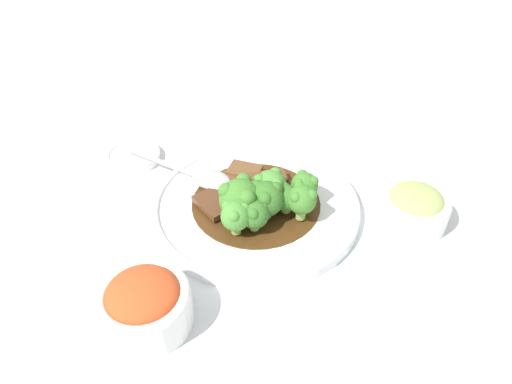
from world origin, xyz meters
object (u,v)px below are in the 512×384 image
object	(u,v)px
broccoli_floret_4	(236,216)
side_bowl_appetizer	(415,207)
broccoli_floret_7	(254,213)
broccoli_floret_6	(304,185)
beef_strip_4	(213,204)
serving_spoon	(203,177)
sauce_dish	(133,156)
beef_strip_2	(250,196)
broccoli_floret_3	(302,199)
broccoli_floret_5	(240,198)
broccoli_floret_2	(271,185)
main_plate	(256,205)
beef_strip_0	(263,181)
beef_strip_1	(245,172)
broccoli_floret_1	(266,198)
beef_strip_3	(234,185)
broccoli_floret_0	(286,197)
side_bowl_kimchi	(145,303)

from	to	relation	value
broccoli_floret_4	side_bowl_appetizer	size ratio (longest dim) A/B	0.51
broccoli_floret_7	broccoli_floret_6	bearing A→B (deg)	176.48
beef_strip_4	serving_spoon	world-z (taller)	serving_spoon
broccoli_floret_4	sauce_dish	distance (m)	0.25
beef_strip_4	beef_strip_2	bearing A→B (deg)	152.26
broccoli_floret_3	broccoli_floret_6	size ratio (longest dim) A/B	1.13
broccoli_floret_5	broccoli_floret_2	bearing A→B (deg)	176.06
main_plate	beef_strip_0	distance (m)	0.04
beef_strip_4	serving_spoon	bearing A→B (deg)	-115.49
beef_strip_1	broccoli_floret_5	world-z (taller)	broccoli_floret_5
broccoli_floret_1	broccoli_floret_5	bearing A→B (deg)	-39.11
broccoli_floret_1	broccoli_floret_3	xyz separation A→B (m)	(-0.03, 0.03, 0.00)
beef_strip_2	broccoli_floret_2	bearing A→B (deg)	132.18
broccoli_floret_2	serving_spoon	bearing A→B (deg)	-68.51
beef_strip_3	beef_strip_4	world-z (taller)	beef_strip_3
broccoli_floret_6	sauce_dish	size ratio (longest dim) A/B	0.53
broccoli_floret_5	broccoli_floret_6	distance (m)	0.09
broccoli_floret_7	broccoli_floret_2	bearing A→B (deg)	-155.04
broccoli_floret_6	side_bowl_appetizer	xyz separation A→B (m)	(-0.09, 0.11, -0.02)
broccoli_floret_0	broccoli_floret_5	world-z (taller)	broccoli_floret_5
broccoli_floret_3	broccoli_floret_5	distance (m)	0.08
broccoli_floret_4	side_bowl_appetizer	distance (m)	0.24
broccoli_floret_1	broccoli_floret_2	bearing A→B (deg)	-146.33
broccoli_floret_7	beef_strip_2	bearing A→B (deg)	-126.54
beef_strip_0	broccoli_floret_0	size ratio (longest dim) A/B	1.76
beef_strip_1	broccoli_floret_2	bearing A→B (deg)	79.62
beef_strip_1	broccoli_floret_1	bearing A→B (deg)	65.65
broccoli_floret_1	side_bowl_kimchi	bearing A→B (deg)	6.04
broccoli_floret_5	side_bowl_kimchi	world-z (taller)	broccoli_floret_5
beef_strip_4	serving_spoon	xyz separation A→B (m)	(-0.03, -0.05, 0.00)
beef_strip_3	broccoli_floret_6	bearing A→B (deg)	121.72
broccoli_floret_3	broccoli_floret_6	world-z (taller)	broccoli_floret_3
beef_strip_2	beef_strip_3	size ratio (longest dim) A/B	0.79
beef_strip_4	broccoli_floret_5	distance (m)	0.05
broccoli_floret_3	sauce_dish	world-z (taller)	broccoli_floret_3
broccoli_floret_7	side_bowl_kimchi	world-z (taller)	same
beef_strip_4	sauce_dish	bearing A→B (deg)	-87.35
broccoli_floret_4	sauce_dish	bearing A→B (deg)	-90.20
main_plate	serving_spoon	distance (m)	0.09
broccoli_floret_0	broccoli_floret_7	world-z (taller)	broccoli_floret_7
broccoli_floret_4	broccoli_floret_7	xyz separation A→B (m)	(-0.02, 0.01, -0.00)
broccoli_floret_5	broccoli_floret_7	xyz separation A→B (m)	(0.00, 0.03, -0.01)
broccoli_floret_5	broccoli_floret_4	bearing A→B (deg)	37.32
broccoli_floret_4	side_bowl_appetizer	bearing A→B (deg)	146.53
beef_strip_0	broccoli_floret_0	bearing A→B (deg)	75.43
broccoli_floret_7	side_bowl_appetizer	size ratio (longest dim) A/B	0.49
beef_strip_1	side_bowl_appetizer	xyz separation A→B (m)	(-0.11, 0.21, 0.00)
broccoli_floret_3	main_plate	bearing A→B (deg)	-73.42
main_plate	beef_strip_2	bearing A→B (deg)	-49.92
beef_strip_1	broccoli_floret_5	size ratio (longest dim) A/B	0.97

